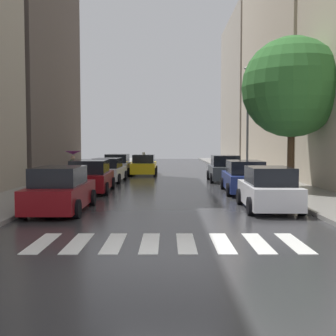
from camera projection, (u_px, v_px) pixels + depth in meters
name	position (u px, v px, depth m)	size (l,w,h in m)	color
ground_plane	(170.00, 176.00, 33.06)	(28.00, 72.00, 0.04)	#2F2F31
sidewalk_left	(88.00, 174.00, 33.09)	(3.00, 72.00, 0.15)	gray
sidewalk_right	(252.00, 174.00, 33.03)	(3.00, 72.00, 0.15)	gray
crosswalk_stripes	(170.00, 243.00, 10.48)	(6.75, 2.20, 0.01)	silver
building_left_mid	(21.00, 3.00, 31.00)	(6.00, 14.06, 25.71)	#564C47
building_right_mid	(298.00, 55.00, 36.01)	(6.00, 18.81, 20.19)	#B2A38C
building_right_far	(254.00, 91.00, 54.90)	(6.00, 16.80, 18.72)	#9E9384
parked_car_left_nearest	(62.00, 191.00, 15.33)	(2.02, 4.49, 1.65)	maroon
parked_car_left_second	(92.00, 177.00, 21.53)	(2.23, 4.50, 1.65)	maroon
parked_car_left_third	(110.00, 171.00, 27.32)	(2.17, 4.25, 1.55)	silver
parked_car_left_fourth	(120.00, 165.00, 33.38)	(2.19, 4.15, 1.66)	silver
parked_car_right_nearest	(271.00, 190.00, 15.76)	(2.07, 4.06, 1.62)	silver
parked_car_right_second	(246.00, 178.00, 21.23)	(2.22, 4.87, 1.64)	navy
parked_car_right_third	(226.00, 169.00, 27.61)	(2.16, 4.18, 1.72)	#474C51
taxi_midroad	(146.00, 165.00, 33.52)	(2.07, 4.59, 1.81)	yellow
pedestrian_near_tree	(75.00, 160.00, 24.22)	(0.95, 0.95, 1.91)	brown
street_tree_right	(294.00, 87.00, 22.04)	(5.26, 5.26, 7.93)	#513823
lamp_post_right	(250.00, 114.00, 29.19)	(0.60, 0.28, 7.67)	#595B60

